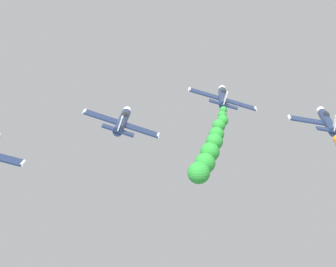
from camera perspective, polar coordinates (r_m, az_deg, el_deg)
The scene contains 4 objects.
airplane_lead at distance 98.67m, azimuth 4.28°, elevation 2.83°, with size 9.29×10.35×3.31m.
smoke_trail_lead at distance 81.61m, azimuth 3.23°, elevation -1.38°, with size 4.59×16.92×4.86m.
airplane_left_inner at distance 87.67m, azimuth -3.58°, elevation 0.95°, with size 9.21×10.35×3.44m.
airplane_right_inner at distance 88.95m, azimuth 12.31°, elevation 0.92°, with size 9.51×10.35×2.75m.
Camera 1 is at (4.41, -78.71, 96.94)m, focal length 78.27 mm.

